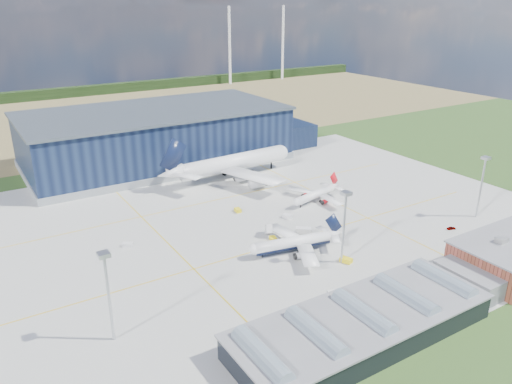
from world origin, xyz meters
name	(u,v)px	position (x,y,z in m)	size (l,w,h in m)	color
ground	(261,233)	(0.00, 0.00, 0.00)	(600.00, 600.00, 0.00)	#28491B
apron	(246,223)	(0.00, 10.00, 0.03)	(220.00, 160.00, 0.08)	#A5A6A0
farmland	(90,115)	(0.00, 220.00, 0.00)	(600.00, 220.00, 0.01)	#93784F
treeline	(64,93)	(0.00, 300.00, 4.00)	(600.00, 8.00, 8.00)	black
hangar	(161,138)	(2.81, 94.80, 11.62)	(145.00, 62.00, 26.10)	#0F1934
glass_concourse	(373,319)	(-6.45, -60.00, 3.69)	(78.00, 23.00, 8.60)	black
light_mast_west	(107,283)	(-60.00, -30.00, 15.43)	(2.60, 2.60, 23.00)	#B4B7BB
light_mast_center	(345,216)	(10.00, -30.00, 15.43)	(2.60, 2.60, 23.00)	#B4B7BB
light_mast_east	(483,177)	(75.00, -30.00, 15.43)	(2.60, 2.60, 23.00)	#B4B7BB
airliner_navy	(293,237)	(1.14, -16.74, 5.35)	(32.79, 32.07, 10.69)	white
airliner_red	(315,191)	(33.51, 13.01, 4.57)	(28.05, 27.44, 9.15)	white
airliner_widebody	(234,154)	(20.70, 55.00, 10.91)	(66.91, 65.45, 21.82)	white
gse_tug_a	(346,260)	(11.13, -30.75, 0.74)	(2.16, 3.53, 1.47)	yellow
gse_tug_b	(273,239)	(0.53, -6.71, 0.62)	(1.90, 2.85, 1.24)	yellow
gse_van_a	(337,295)	(-4.30, -44.75, 1.16)	(2.33, 5.33, 2.33)	silver
gse_cart_a	(287,216)	(14.96, 5.52, 0.73)	(2.26, 3.39, 1.47)	silver
gse_van_b	(303,231)	(11.83, -8.32, 1.21)	(2.42, 5.29, 2.42)	silver
gse_tug_c	(238,210)	(2.55, 20.20, 0.68)	(1.93, 3.09, 1.35)	yellow
gse_cart_b	(127,245)	(-41.96, 14.46, 0.66)	(2.03, 3.04, 1.32)	silver
gse_van_c	(484,242)	(56.67, -46.00, 1.16)	(2.31, 4.82, 2.31)	silver
airstair	(269,232)	(1.22, -2.90, 1.52)	(1.91, 4.76, 3.05)	silver
car_a	(451,228)	(57.82, -32.50, 0.54)	(1.28, 3.18, 1.08)	#99999E
car_b	(413,268)	(25.07, -44.44, 0.57)	(1.20, 3.45, 1.14)	#99999E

